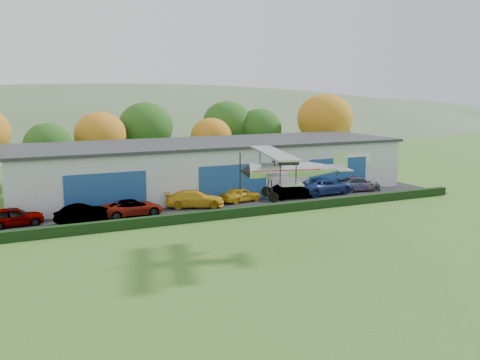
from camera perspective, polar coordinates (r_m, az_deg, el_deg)
name	(u,v)px	position (r m, az deg, el deg)	size (l,w,h in m)	color
ground	(315,285)	(30.35, 7.96, -10.97)	(300.00, 300.00, 0.00)	#3F6720
apron	(218,206)	(49.62, -2.34, -2.74)	(48.00, 9.00, 0.05)	black
hedge	(240,212)	(45.25, 0.00, -3.45)	(46.00, 0.60, 0.80)	black
hangar	(210,167)	(56.26, -3.22, 1.44)	(40.60, 12.60, 5.30)	#B2B7BC
tree_belt	(140,131)	(66.64, -10.65, 5.11)	(75.70, 13.22, 10.12)	#3D2614
distant_hills	(37,173)	(165.84, -20.84, 0.75)	(430.00, 196.00, 56.00)	#4C6642
car_0	(14,217)	(45.56, -22.94, -3.61)	(1.80, 4.46, 1.52)	gray
car_1	(85,213)	(44.77, -16.21, -3.44)	(1.61, 4.63, 1.52)	gray
car_2	(133,208)	(46.23, -11.31, -2.91)	(2.34, 5.07, 1.41)	gray
car_3	(195,199)	(48.92, -4.83, -2.00)	(2.16, 5.30, 1.54)	gold
car_4	(241,195)	(51.08, 0.09, -1.56)	(1.63, 4.05, 1.38)	gold
car_5	(291,191)	(52.84, 5.47, -1.19)	(1.52, 4.37, 1.44)	gray
car_6	(325,186)	(55.45, 9.01, -0.63)	(2.77, 6.02, 1.67)	navy
car_7	(358,184)	(58.03, 12.49, -0.39)	(2.06, 5.06, 1.47)	gray
biplane	(289,168)	(36.35, 5.28, 1.24)	(7.65, 8.68, 3.24)	silver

